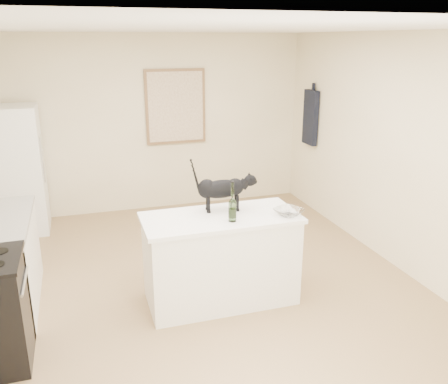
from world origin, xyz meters
TOP-DOWN VIEW (x-y plane):
  - floor at (0.00, 0.00)m, footprint 5.50×5.50m
  - ceiling at (0.00, 0.00)m, footprint 5.50×5.50m
  - wall_back at (0.00, 2.75)m, footprint 4.50×0.00m
  - wall_front at (0.00, -2.75)m, footprint 4.50×0.00m
  - wall_right at (2.25, 0.00)m, footprint 0.00×5.50m
  - island_base at (0.10, -0.20)m, footprint 1.44×0.67m
  - island_top at (0.10, -0.20)m, footprint 1.50×0.70m
  - left_cabinets at (-1.95, 0.30)m, footprint 0.60×1.40m
  - fridge at (-1.95, 2.35)m, footprint 0.68×0.68m
  - artwork_frame at (0.30, 2.72)m, footprint 0.90×0.03m
  - artwork_canvas at (0.30, 2.70)m, footprint 0.82×0.00m
  - hanging_garment at (2.19, 2.05)m, footprint 0.08×0.34m
  - black_cat at (0.15, -0.06)m, footprint 0.59×0.24m
  - wine_bottle at (0.16, -0.36)m, footprint 0.10×0.10m
  - glass_bowl at (0.73, -0.38)m, footprint 0.35×0.35m
  - fridge_paper at (-1.60, 2.36)m, footprint 0.03×0.15m

SIDE VIEW (x-z plane):
  - floor at x=0.00m, z-range 0.00..0.00m
  - island_base at x=0.10m, z-range 0.00..0.86m
  - left_cabinets at x=-1.95m, z-range 0.00..0.86m
  - fridge at x=-1.95m, z-range 0.00..1.70m
  - island_top at x=0.10m, z-range 0.86..0.90m
  - glass_bowl at x=0.73m, z-range 0.90..0.97m
  - wine_bottle at x=0.16m, z-range 0.90..1.24m
  - black_cat at x=0.15m, z-range 0.90..1.30m
  - fridge_paper at x=-1.60m, z-range 1.11..1.30m
  - wall_back at x=0.00m, z-range -0.95..3.55m
  - wall_front at x=0.00m, z-range -0.95..3.55m
  - wall_right at x=2.25m, z-range -1.45..4.05m
  - hanging_garment at x=2.19m, z-range 1.00..1.80m
  - artwork_frame at x=0.30m, z-range 1.00..2.10m
  - artwork_canvas at x=0.30m, z-range 1.04..2.06m
  - ceiling at x=0.00m, z-range 2.60..2.60m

